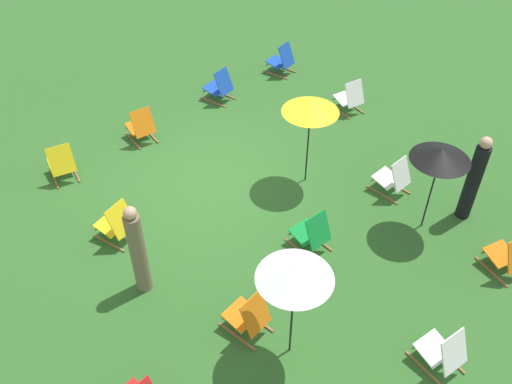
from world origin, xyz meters
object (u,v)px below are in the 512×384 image
at_px(deckchair_5, 219,87).
at_px(umbrella_1, 441,155).
at_px(deckchair_10, 249,316).
at_px(deckchair_11, 443,352).
at_px(deckchair_0, 62,163).
at_px(deckchair_13, 393,178).
at_px(umbrella_2, 295,272).
at_px(person_0, 138,251).
at_px(person_1, 474,180).
at_px(deckchair_8, 312,233).
at_px(deckchair_6, 509,256).
at_px(deckchair_7, 116,224).
at_px(deckchair_12, 141,126).
at_px(deckchair_14, 282,60).
at_px(umbrella_0, 311,105).
at_px(deckchair_9, 350,98).

xyz_separation_m(deckchair_5, umbrella_1, (0.15, 6.05, 1.32)).
xyz_separation_m(deckchair_10, deckchair_11, (-1.62, 2.40, 0.00)).
bearing_deg(deckchair_0, deckchair_13, 148.53).
xyz_separation_m(deckchair_5, umbrella_2, (3.92, 6.20, 1.45)).
xyz_separation_m(person_0, person_1, (-5.48, 2.77, 0.01)).
xyz_separation_m(deckchair_0, deckchair_8, (-2.24, 4.89, 0.00)).
distance_m(deckchair_10, umbrella_1, 4.23).
xyz_separation_m(deckchair_6, umbrella_1, (0.08, -1.61, 1.32)).
xyz_separation_m(deckchair_5, deckchair_10, (4.13, 5.51, 0.00)).
height_order(deckchair_10, person_1, person_1).
bearing_deg(deckchair_7, deckchair_13, 135.89).
xyz_separation_m(deckchair_0, deckchair_10, (-0.21, 5.42, 0.00)).
bearing_deg(person_1, deckchair_12, 156.30).
relative_size(deckchair_8, deckchair_14, 1.00).
bearing_deg(deckchair_10, deckchair_5, -133.33).
height_order(deckchair_10, deckchair_12, same).
bearing_deg(umbrella_1, person_0, -27.22).
bearing_deg(umbrella_0, deckchair_7, -18.16).
height_order(deckchair_12, umbrella_0, umbrella_0).
xyz_separation_m(deckchair_0, umbrella_2, (-0.42, 6.11, 1.45)).
bearing_deg(deckchair_14, deckchair_12, -10.76).
xyz_separation_m(deckchair_7, deckchair_9, (-6.44, 0.17, 0.00)).
bearing_deg(deckchair_10, deckchair_6, 145.65).
height_order(deckchair_0, deckchair_8, same).
height_order(deckchair_0, deckchair_11, same).
distance_m(deckchair_5, deckchair_13, 5.07).
bearing_deg(deckchair_11, deckchair_6, -165.60).
bearing_deg(deckchair_7, umbrella_2, 84.14).
distance_m(deckchair_13, person_1, 1.52).
bearing_deg(deckchair_10, umbrella_1, 165.83).
distance_m(deckchair_5, deckchair_6, 7.66).
bearing_deg(deckchair_5, person_1, 84.22).
height_order(deckchair_8, deckchair_9, same).
bearing_deg(deckchair_6, person_1, -104.06).
xyz_separation_m(deckchair_7, person_1, (-5.16, 4.04, 0.52)).
xyz_separation_m(deckchair_11, person_1, (-3.18, -1.49, 0.52)).
distance_m(deckchair_0, deckchair_10, 5.42).
bearing_deg(deckchair_12, person_1, 124.44).
relative_size(deckchair_7, deckchair_13, 1.03).
height_order(deckchair_11, umbrella_0, umbrella_0).
bearing_deg(umbrella_2, deckchair_5, -122.31).
bearing_deg(deckchair_0, deckchair_8, 130.65).
relative_size(deckchair_7, deckchair_12, 1.03).
bearing_deg(umbrella_1, deckchair_13, -110.47).
relative_size(deckchair_14, umbrella_0, 0.42).
relative_size(deckchair_9, deckchair_13, 1.01).
xyz_separation_m(deckchair_6, umbrella_0, (0.69, -4.05, 1.46)).
bearing_deg(deckchair_7, deckchair_12, -147.16).
bearing_deg(umbrella_0, deckchair_13, 123.80).
bearing_deg(umbrella_1, umbrella_0, -76.02).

